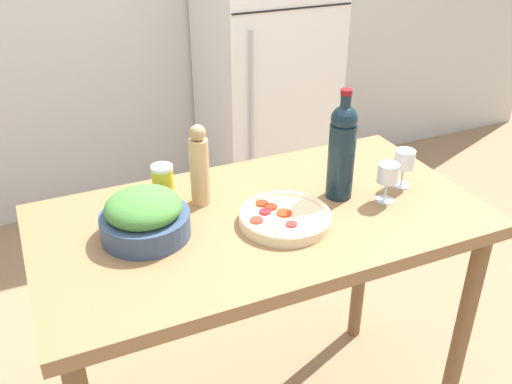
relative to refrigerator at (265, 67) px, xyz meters
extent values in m
cube|color=white|center=(0.00, 0.00, 0.00)|extent=(0.68, 0.65, 1.74)
cube|color=black|center=(0.00, -0.33, 0.38)|extent=(0.66, 0.01, 0.01)
cylinder|color=#B2B2B7|center=(-0.24, -0.34, -0.09)|extent=(0.02, 0.02, 0.78)
cube|color=olive|center=(-0.75, -1.58, 0.06)|extent=(1.33, 0.71, 0.04)
cylinder|color=brown|center=(-0.14, -1.88, -0.42)|extent=(0.06, 0.06, 0.91)
cylinder|color=brown|center=(-1.35, -1.29, -0.42)|extent=(0.06, 0.06, 0.91)
cylinder|color=brown|center=(-0.14, -1.29, -0.42)|extent=(0.06, 0.06, 0.91)
cylinder|color=#142833|center=(-0.48, -1.58, 0.20)|extent=(0.08, 0.08, 0.24)
sphere|color=#142833|center=(-0.48, -1.58, 0.34)|extent=(0.08, 0.08, 0.08)
cylinder|color=#142833|center=(-0.48, -1.58, 0.38)|extent=(0.03, 0.03, 0.07)
cylinder|color=maroon|center=(-0.48, -1.58, 0.42)|extent=(0.03, 0.03, 0.02)
cylinder|color=silver|center=(-0.36, -1.66, 0.08)|extent=(0.06, 0.06, 0.00)
cylinder|color=silver|center=(-0.36, -1.66, 0.11)|extent=(0.01, 0.01, 0.06)
cylinder|color=white|center=(-0.36, -1.66, 0.18)|extent=(0.06, 0.06, 0.06)
cylinder|color=maroon|center=(-0.36, -1.66, 0.16)|extent=(0.06, 0.06, 0.03)
cylinder|color=silver|center=(-0.26, -1.60, 0.08)|extent=(0.06, 0.06, 0.00)
cylinder|color=silver|center=(-0.26, -1.60, 0.11)|extent=(0.01, 0.01, 0.06)
cylinder|color=white|center=(-0.26, -1.60, 0.18)|extent=(0.06, 0.06, 0.06)
cylinder|color=maroon|center=(-0.26, -1.60, 0.15)|extent=(0.06, 0.06, 0.00)
cylinder|color=tan|center=(-0.89, -1.44, 0.18)|extent=(0.06, 0.06, 0.21)
sphere|color=tan|center=(-0.89, -1.44, 0.31)|extent=(0.05, 0.05, 0.05)
cylinder|color=#384C6B|center=(-1.09, -1.55, 0.11)|extent=(0.25, 0.25, 0.07)
ellipsoid|color=#478438|center=(-1.09, -1.55, 0.17)|extent=(0.21, 0.21, 0.09)
cylinder|color=beige|center=(-0.70, -1.65, 0.09)|extent=(0.27, 0.27, 0.02)
torus|color=beige|center=(-0.70, -1.65, 0.11)|extent=(0.27, 0.27, 0.02)
cylinder|color=red|center=(-0.70, -1.64, 0.11)|extent=(0.04, 0.04, 0.01)
cylinder|color=red|center=(-0.72, -1.59, 0.11)|extent=(0.04, 0.04, 0.01)
cylinder|color=red|center=(-0.75, -1.61, 0.11)|extent=(0.04, 0.04, 0.01)
cylinder|color=red|center=(-0.71, -1.70, 0.11)|extent=(0.03, 0.03, 0.01)
cylinder|color=red|center=(-0.79, -1.64, 0.11)|extent=(0.04, 0.04, 0.01)
cylinder|color=red|center=(-0.74, -1.56, 0.11)|extent=(0.04, 0.04, 0.01)
cylinder|color=yellow|center=(-0.99, -1.41, 0.14)|extent=(0.06, 0.06, 0.12)
cylinder|color=white|center=(-0.99, -1.41, 0.21)|extent=(0.07, 0.07, 0.01)
camera|label=1|loc=(-1.35, -2.90, 0.97)|focal=40.00mm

